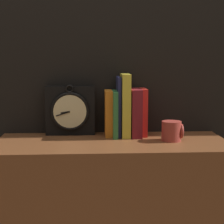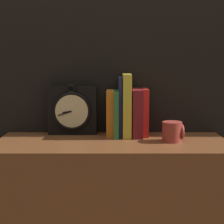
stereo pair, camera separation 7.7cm
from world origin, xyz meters
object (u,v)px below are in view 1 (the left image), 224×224
at_px(clock, 70,110).
at_px(book_slot5_red, 143,112).
at_px(mug, 172,131).
at_px(book_slot2_navy, 119,106).
at_px(book_slot1_green, 115,114).
at_px(book_slot0_orange, 109,113).
at_px(book_slot3_yellow, 125,105).
at_px(book_slot4_maroon, 135,113).

xyz_separation_m(clock, book_slot5_red, (0.31, -0.03, -0.01)).
height_order(clock, mug, clock).
xyz_separation_m(book_slot2_navy, book_slot5_red, (0.10, 0.01, -0.02)).
height_order(clock, book_slot1_green, clock).
height_order(book_slot0_orange, mug, book_slot0_orange).
bearing_deg(book_slot1_green, book_slot3_yellow, 4.68).
relative_size(book_slot3_yellow, book_slot5_red, 1.31).
relative_size(book_slot1_green, book_slot3_yellow, 0.73).
bearing_deg(book_slot5_red, book_slot2_navy, -176.42).
distance_m(clock, book_slot1_green, 0.19).
xyz_separation_m(book_slot1_green, book_slot3_yellow, (0.04, 0.00, 0.04)).
relative_size(book_slot1_green, book_slot2_navy, 0.76).
height_order(clock, book_slot2_navy, book_slot2_navy).
relative_size(book_slot0_orange, book_slot4_maroon, 0.96).
height_order(clock, book_slot3_yellow, book_slot3_yellow).
distance_m(book_slot0_orange, book_slot5_red, 0.15).
xyz_separation_m(clock, book_slot0_orange, (0.16, -0.03, -0.01)).
height_order(book_slot1_green, mug, book_slot1_green).
distance_m(book_slot0_orange, book_slot4_maroon, 0.11).
bearing_deg(book_slot2_navy, book_slot4_maroon, -6.78).
xyz_separation_m(book_slot0_orange, book_slot3_yellow, (0.07, -0.01, 0.03)).
bearing_deg(clock, book_slot3_yellow, -9.26).
height_order(book_slot0_orange, book_slot2_navy, book_slot2_navy).
distance_m(clock, book_slot2_navy, 0.20).
relative_size(book_slot1_green, book_slot5_red, 0.96).
xyz_separation_m(book_slot0_orange, book_slot1_green, (0.02, -0.01, -0.00)).
bearing_deg(book_slot1_green, book_slot4_maroon, 0.54).
bearing_deg(book_slot3_yellow, clock, 170.74).
bearing_deg(book_slot0_orange, book_slot2_navy, -6.19).
bearing_deg(book_slot3_yellow, book_slot5_red, 8.88).
bearing_deg(book_slot1_green, book_slot2_navy, 28.73).
relative_size(book_slot3_yellow, mug, 3.14).
xyz_separation_m(book_slot2_navy, book_slot3_yellow, (0.03, -0.01, 0.01)).
bearing_deg(book_slot0_orange, book_slot4_maroon, -6.56).
distance_m(book_slot2_navy, mug, 0.25).
height_order(book_slot0_orange, book_slot3_yellow, book_slot3_yellow).
xyz_separation_m(book_slot0_orange, book_slot5_red, (0.15, 0.00, 0.00)).
relative_size(clock, book_slot0_orange, 1.13).
height_order(book_slot1_green, book_slot5_red, book_slot5_red).
distance_m(clock, book_slot3_yellow, 0.23).
relative_size(book_slot0_orange, book_slot1_green, 1.01).
height_order(clock, book_slot5_red, clock).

